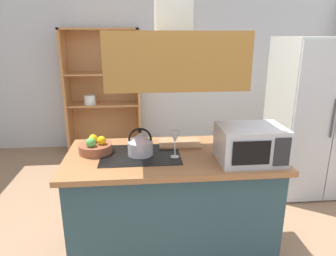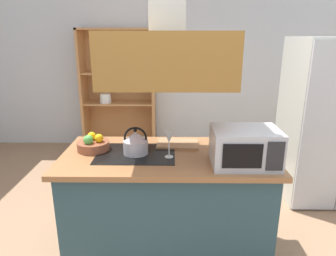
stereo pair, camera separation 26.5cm
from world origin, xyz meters
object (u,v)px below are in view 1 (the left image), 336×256
refrigerator (315,117)px  cutting_board (180,143)px  microwave (250,144)px  wine_glass_on_counter (175,138)px  kettle (140,144)px  fruit_bowl (95,147)px  dish_cabinet (104,99)px

refrigerator → cutting_board: (-1.66, -0.81, 0.03)m
microwave → wine_glass_on_counter: size_ratio=2.23×
cutting_board → wine_glass_on_counter: 0.31m
microwave → refrigerator: bearing=45.0°
kettle → cutting_board: (0.33, 0.20, -0.08)m
wine_glass_on_counter → fruit_bowl: size_ratio=0.81×
dish_cabinet → cutting_board: dish_cabinet is taller
kettle → fruit_bowl: 0.36m
refrigerator → cutting_board: size_ratio=5.17×
dish_cabinet → fruit_bowl: dish_cabinet is taller
cutting_board → wine_glass_on_counter: (-0.07, -0.27, 0.14)m
fruit_bowl → kettle: bearing=-12.2°
cutting_board → wine_glass_on_counter: wine_glass_on_counter is taller
dish_cabinet → kettle: dish_cabinet is taller
cutting_board → kettle: bearing=-148.5°
dish_cabinet → wine_glass_on_counter: dish_cabinet is taller
dish_cabinet → fruit_bowl: 2.48m
dish_cabinet → microwave: size_ratio=4.07×
microwave → wine_glass_on_counter: bearing=167.5°
wine_glass_on_counter → fruit_bowl: wine_glass_on_counter is taller
kettle → cutting_board: bearing=31.5°
cutting_board → microwave: size_ratio=0.74×
refrigerator → wine_glass_on_counter: (-1.73, -1.08, 0.17)m
refrigerator → kettle: size_ratio=8.26×
refrigerator → dish_cabinet: bearing=148.9°
kettle → cutting_board: 0.39m
dish_cabinet → kettle: size_ratio=8.79×
kettle → fruit_bowl: (-0.35, 0.08, -0.04)m
dish_cabinet → kettle: 2.61m
dish_cabinet → refrigerator: bearing=-31.1°
fruit_bowl → wine_glass_on_counter: bearing=-13.5°
kettle → microwave: (0.79, -0.19, 0.04)m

